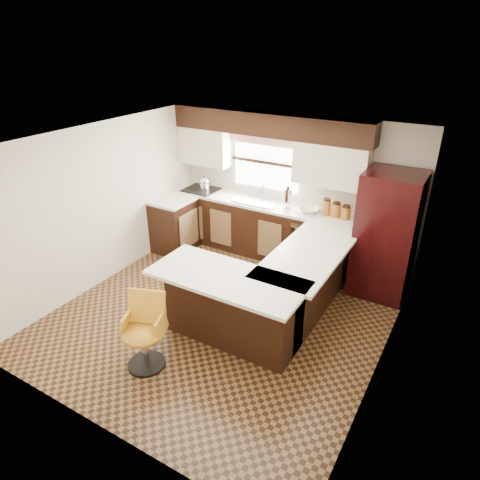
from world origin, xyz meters
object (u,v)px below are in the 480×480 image
Objects in this scene: peninsula_long at (303,283)px; refrigerator at (386,235)px; bar_chair at (143,334)px; peninsula_return at (233,308)px.

refrigerator is at bearing 54.13° from peninsula_long.
refrigerator reaches higher than bar_chair.
refrigerator is (1.31, 2.06, 0.47)m from peninsula_return.
peninsula_long and peninsula_return have the same top height.
peninsula_return is at bearing 36.31° from bar_chair.
bar_chair is at bearing -122.84° from peninsula_return.
peninsula_long is at bearing -125.87° from refrigerator.
peninsula_return is (-0.53, -0.97, 0.00)m from peninsula_long.
peninsula_long is at bearing 61.70° from peninsula_return.
refrigerator is 2.04× the size of bar_chair.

